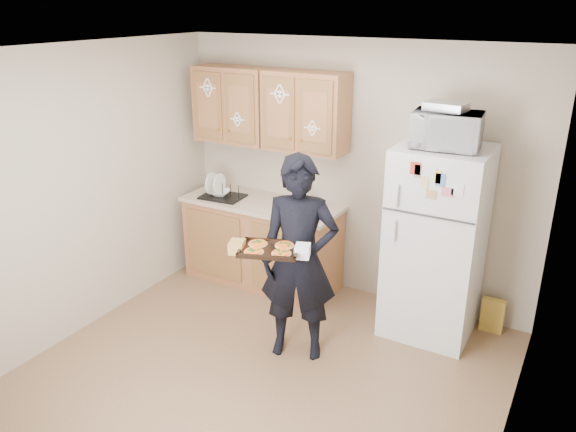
{
  "coord_description": "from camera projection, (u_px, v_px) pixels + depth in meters",
  "views": [
    {
      "loc": [
        2.03,
        -3.05,
        2.81
      ],
      "look_at": [
        0.04,
        0.45,
        1.26
      ],
      "focal_mm": 35.0,
      "sensor_mm": 36.0,
      "label": 1
    }
  ],
  "objects": [
    {
      "name": "floor",
      "position": [
        255.0,
        382.0,
        4.42
      ],
      "size": [
        3.6,
        3.6,
        0.0
      ],
      "primitive_type": "plane",
      "color": "brown",
      "rests_on": "ground"
    },
    {
      "name": "ceiling",
      "position": [
        247.0,
        53.0,
        3.52
      ],
      "size": [
        3.6,
        3.6,
        0.0
      ],
      "primitive_type": "plane",
      "color": "white",
      "rests_on": "wall_back"
    },
    {
      "name": "wall_back",
      "position": [
        353.0,
        172.0,
        5.43
      ],
      "size": [
        3.6,
        0.04,
        2.5
      ],
      "primitive_type": "cube",
      "color": "#AEA18D",
      "rests_on": "floor"
    },
    {
      "name": "wall_front",
      "position": [
        32.0,
        373.0,
        2.51
      ],
      "size": [
        3.6,
        0.04,
        2.5
      ],
      "primitive_type": "cube",
      "color": "#AEA18D",
      "rests_on": "floor"
    },
    {
      "name": "wall_left",
      "position": [
        75.0,
        195.0,
        4.8
      ],
      "size": [
        0.04,
        3.6,
        2.5
      ],
      "primitive_type": "cube",
      "color": "#AEA18D",
      "rests_on": "floor"
    },
    {
      "name": "wall_right",
      "position": [
        521.0,
        298.0,
        3.14
      ],
      "size": [
        0.04,
        3.6,
        2.5
      ],
      "primitive_type": "cube",
      "color": "#AEA18D",
      "rests_on": "floor"
    },
    {
      "name": "refrigerator",
      "position": [
        436.0,
        243.0,
        4.84
      ],
      "size": [
        0.75,
        0.7,
        1.7
      ],
      "primitive_type": "cube",
      "color": "silver",
      "rests_on": "floor"
    },
    {
      "name": "base_cabinet",
      "position": [
        262.0,
        244.0,
        5.86
      ],
      "size": [
        1.6,
        0.6,
        0.86
      ],
      "primitive_type": "cube",
      "color": "#975834",
      "rests_on": "floor"
    },
    {
      "name": "countertop",
      "position": [
        262.0,
        203.0,
        5.69
      ],
      "size": [
        1.64,
        0.64,
        0.04
      ],
      "primitive_type": "cube",
      "color": "tan",
      "rests_on": "base_cabinet"
    },
    {
      "name": "upper_cab_left",
      "position": [
        234.0,
        105.0,
        5.65
      ],
      "size": [
        0.8,
        0.33,
        0.75
      ],
      "primitive_type": "cube",
      "color": "#975834",
      "rests_on": "wall_back"
    },
    {
      "name": "upper_cab_right",
      "position": [
        306.0,
        112.0,
        5.27
      ],
      "size": [
        0.8,
        0.33,
        0.75
      ],
      "primitive_type": "cube",
      "color": "#975834",
      "rests_on": "wall_back"
    },
    {
      "name": "cereal_box",
      "position": [
        492.0,
        315.0,
        5.04
      ],
      "size": [
        0.2,
        0.07,
        0.32
      ],
      "primitive_type": "cube",
      "color": "#E3D450",
      "rests_on": "floor"
    },
    {
      "name": "person",
      "position": [
        299.0,
        260.0,
        4.5
      ],
      "size": [
        0.73,
        0.61,
        1.72
      ],
      "primitive_type": "imported",
      "rotation": [
        0.0,
        0.0,
        0.36
      ],
      "color": "black",
      "rests_on": "floor"
    },
    {
      "name": "baking_tray",
      "position": [
        269.0,
        250.0,
        4.26
      ],
      "size": [
        0.54,
        0.47,
        0.04
      ],
      "primitive_type": "cube",
      "rotation": [
        0.0,
        0.0,
        0.36
      ],
      "color": "black",
      "rests_on": "person"
    },
    {
      "name": "pizza_front_left",
      "position": [
        254.0,
        251.0,
        4.2
      ],
      "size": [
        0.15,
        0.15,
        0.02
      ],
      "primitive_type": "cylinder",
      "color": "orange",
      "rests_on": "baking_tray"
    },
    {
      "name": "pizza_front_right",
      "position": [
        281.0,
        253.0,
        4.17
      ],
      "size": [
        0.15,
        0.15,
        0.02
      ],
      "primitive_type": "cylinder",
      "color": "orange",
      "rests_on": "baking_tray"
    },
    {
      "name": "pizza_back_left",
      "position": [
        258.0,
        243.0,
        4.34
      ],
      "size": [
        0.15,
        0.15,
        0.02
      ],
      "primitive_type": "cylinder",
      "color": "orange",
      "rests_on": "baking_tray"
    },
    {
      "name": "pizza_back_right",
      "position": [
        285.0,
        245.0,
        4.31
      ],
      "size": [
        0.15,
        0.15,
        0.02
      ],
      "primitive_type": "cylinder",
      "color": "orange",
      "rests_on": "baking_tray"
    },
    {
      "name": "microwave",
      "position": [
        447.0,
        130.0,
        4.43
      ],
      "size": [
        0.56,
        0.41,
        0.29
      ],
      "primitive_type": "imported",
      "rotation": [
        0.0,
        0.0,
        0.1
      ],
      "color": "silver",
      "rests_on": "refrigerator"
    },
    {
      "name": "foil_pan",
      "position": [
        446.0,
        106.0,
        4.41
      ],
      "size": [
        0.34,
        0.25,
        0.07
      ],
      "primitive_type": "cube",
      "rotation": [
        0.0,
        0.0,
        -0.12
      ],
      "color": "silver",
      "rests_on": "microwave"
    },
    {
      "name": "dish_rack",
      "position": [
        222.0,
        190.0,
        5.77
      ],
      "size": [
        0.45,
        0.35,
        0.17
      ],
      "primitive_type": "cube",
      "rotation": [
        0.0,
        0.0,
        0.09
      ],
      "color": "black",
      "rests_on": "countertop"
    },
    {
      "name": "bowl",
      "position": [
        220.0,
        193.0,
        5.8
      ],
      "size": [
        0.25,
        0.25,
        0.05
      ],
      "primitive_type": "imported",
      "rotation": [
        0.0,
        0.0,
        0.32
      ],
      "color": "white",
      "rests_on": "dish_rack"
    },
    {
      "name": "soap_bottle",
      "position": [
        297.0,
        202.0,
        5.37
      ],
      "size": [
        0.1,
        0.11,
        0.21
      ],
      "primitive_type": "imported",
      "rotation": [
        0.0,
        0.0,
        -0.1
      ],
      "color": "silver",
      "rests_on": "countertop"
    }
  ]
}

